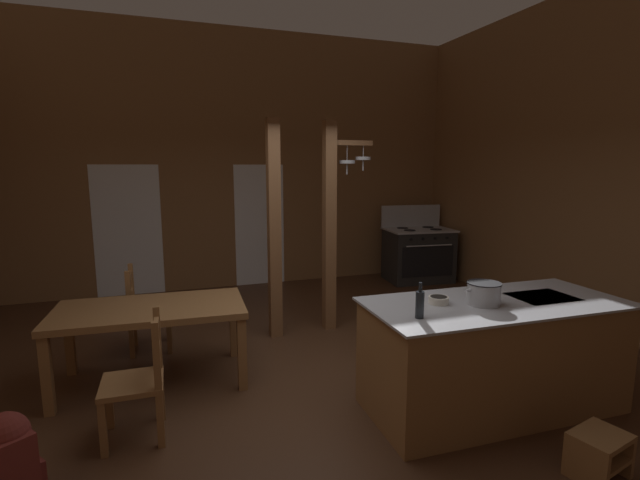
{
  "coord_description": "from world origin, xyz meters",
  "views": [
    {
      "loc": [
        -1.21,
        -3.73,
        2.03
      ],
      "look_at": [
        0.42,
        0.92,
        1.23
      ],
      "focal_mm": 25.67,
      "sensor_mm": 36.0,
      "label": 1
    }
  ],
  "objects_px": {
    "step_stool": "(599,451)",
    "dining_table": "(151,316)",
    "stove_range": "(418,254)",
    "backpack": "(8,458)",
    "ladderback_chair_near_window": "(140,380)",
    "stockpot_on_counter": "(484,293)",
    "bottle_tall_on_counter": "(420,304)",
    "mixing_bowl_on_counter": "(439,300)",
    "kitchen_island": "(493,355)",
    "ladderback_chair_by_post": "(145,311)"
  },
  "relations": [
    {
      "from": "step_stool",
      "to": "dining_table",
      "type": "height_order",
      "value": "dining_table"
    },
    {
      "from": "stove_range",
      "to": "backpack",
      "type": "relative_size",
      "value": 2.21
    },
    {
      "from": "ladderback_chair_near_window",
      "to": "stockpot_on_counter",
      "type": "relative_size",
      "value": 2.8
    },
    {
      "from": "stockpot_on_counter",
      "to": "ladderback_chair_near_window",
      "type": "bearing_deg",
      "value": 168.2
    },
    {
      "from": "dining_table",
      "to": "bottle_tall_on_counter",
      "type": "bearing_deg",
      "value": -40.05
    },
    {
      "from": "ladderback_chair_near_window",
      "to": "mixing_bowl_on_counter",
      "type": "height_order",
      "value": "mixing_bowl_on_counter"
    },
    {
      "from": "dining_table",
      "to": "kitchen_island",
      "type": "bearing_deg",
      "value": -27.96
    },
    {
      "from": "stove_range",
      "to": "mixing_bowl_on_counter",
      "type": "xyz_separation_m",
      "value": [
        -2.21,
        -3.91,
        0.47
      ]
    },
    {
      "from": "step_stool",
      "to": "mixing_bowl_on_counter",
      "type": "relative_size",
      "value": 2.54
    },
    {
      "from": "ladderback_chair_by_post",
      "to": "bottle_tall_on_counter",
      "type": "xyz_separation_m",
      "value": [
        1.97,
        -2.42,
        0.58
      ]
    },
    {
      "from": "backpack",
      "to": "stockpot_on_counter",
      "type": "height_order",
      "value": "stockpot_on_counter"
    },
    {
      "from": "step_stool",
      "to": "backpack",
      "type": "relative_size",
      "value": 0.69
    },
    {
      "from": "ladderback_chair_near_window",
      "to": "ladderback_chair_by_post",
      "type": "xyz_separation_m",
      "value": [
        -0.01,
        1.75,
        0.0
      ]
    },
    {
      "from": "stockpot_on_counter",
      "to": "mixing_bowl_on_counter",
      "type": "bearing_deg",
      "value": 157.26
    },
    {
      "from": "backpack",
      "to": "stockpot_on_counter",
      "type": "distance_m",
      "value": 3.42
    },
    {
      "from": "stove_range",
      "to": "bottle_tall_on_counter",
      "type": "height_order",
      "value": "stove_range"
    },
    {
      "from": "step_stool",
      "to": "mixing_bowl_on_counter",
      "type": "distance_m",
      "value": 1.44
    },
    {
      "from": "backpack",
      "to": "stockpot_on_counter",
      "type": "bearing_deg",
      "value": -0.55
    },
    {
      "from": "kitchen_island",
      "to": "ladderback_chair_near_window",
      "type": "relative_size",
      "value": 2.3
    },
    {
      "from": "kitchen_island",
      "to": "stockpot_on_counter",
      "type": "bearing_deg",
      "value": -169.12
    },
    {
      "from": "stove_range",
      "to": "mixing_bowl_on_counter",
      "type": "relative_size",
      "value": 8.13
    },
    {
      "from": "step_stool",
      "to": "stockpot_on_counter",
      "type": "height_order",
      "value": "stockpot_on_counter"
    },
    {
      "from": "backpack",
      "to": "step_stool",
      "type": "bearing_deg",
      "value": -15.22
    },
    {
      "from": "step_stool",
      "to": "stockpot_on_counter",
      "type": "distance_m",
      "value": 1.28
    },
    {
      "from": "kitchen_island",
      "to": "mixing_bowl_on_counter",
      "type": "height_order",
      "value": "mixing_bowl_on_counter"
    },
    {
      "from": "stove_range",
      "to": "ladderback_chair_by_post",
      "type": "height_order",
      "value": "stove_range"
    },
    {
      "from": "ladderback_chair_near_window",
      "to": "stockpot_on_counter",
      "type": "distance_m",
      "value": 2.75
    },
    {
      "from": "kitchen_island",
      "to": "mixing_bowl_on_counter",
      "type": "xyz_separation_m",
      "value": [
        -0.48,
        0.11,
        0.49
      ]
    },
    {
      "from": "ladderback_chair_near_window",
      "to": "backpack",
      "type": "distance_m",
      "value": 0.9
    },
    {
      "from": "ladderback_chair_by_post",
      "to": "backpack",
      "type": "distance_m",
      "value": 2.38
    },
    {
      "from": "stove_range",
      "to": "step_stool",
      "type": "xyz_separation_m",
      "value": [
        -1.66,
        -4.99,
        -0.3
      ]
    },
    {
      "from": "kitchen_island",
      "to": "backpack",
      "type": "relative_size",
      "value": 3.67
    },
    {
      "from": "kitchen_island",
      "to": "dining_table",
      "type": "bearing_deg",
      "value": 152.04
    },
    {
      "from": "ladderback_chair_near_window",
      "to": "mixing_bowl_on_counter",
      "type": "relative_size",
      "value": 5.85
    },
    {
      "from": "mixing_bowl_on_counter",
      "to": "bottle_tall_on_counter",
      "type": "distance_m",
      "value": 0.43
    },
    {
      "from": "stove_range",
      "to": "step_stool",
      "type": "distance_m",
      "value": 5.26
    },
    {
      "from": "mixing_bowl_on_counter",
      "to": "step_stool",
      "type": "bearing_deg",
      "value": -63.03
    },
    {
      "from": "ladderback_chair_near_window",
      "to": "bottle_tall_on_counter",
      "type": "xyz_separation_m",
      "value": [
        1.97,
        -0.67,
        0.58
      ]
    },
    {
      "from": "ladderback_chair_near_window",
      "to": "stockpot_on_counter",
      "type": "bearing_deg",
      "value": -11.8
    },
    {
      "from": "step_stool",
      "to": "stockpot_on_counter",
      "type": "bearing_deg",
      "value": 103.17
    },
    {
      "from": "dining_table",
      "to": "ladderback_chair_by_post",
      "type": "distance_m",
      "value": 0.86
    },
    {
      "from": "stove_range",
      "to": "ladderback_chair_by_post",
      "type": "relative_size",
      "value": 1.39
    },
    {
      "from": "bottle_tall_on_counter",
      "to": "stove_range",
      "type": "bearing_deg",
      "value": 58.62
    },
    {
      "from": "ladderback_chair_by_post",
      "to": "backpack",
      "type": "height_order",
      "value": "ladderback_chair_by_post"
    },
    {
      "from": "kitchen_island",
      "to": "dining_table",
      "type": "xyz_separation_m",
      "value": [
        -2.7,
        1.44,
        0.19
      ]
    },
    {
      "from": "ladderback_chair_by_post",
      "to": "bottle_tall_on_counter",
      "type": "bearing_deg",
      "value": -50.82
    },
    {
      "from": "stove_range",
      "to": "dining_table",
      "type": "height_order",
      "value": "stove_range"
    },
    {
      "from": "backpack",
      "to": "bottle_tall_on_counter",
      "type": "bearing_deg",
      "value": -3.29
    },
    {
      "from": "dining_table",
      "to": "backpack",
      "type": "distance_m",
      "value": 1.67
    },
    {
      "from": "step_stool",
      "to": "stockpot_on_counter",
      "type": "xyz_separation_m",
      "value": [
        -0.22,
        0.94,
        0.84
      ]
    }
  ]
}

